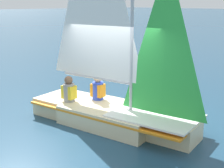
% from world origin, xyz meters
% --- Properties ---
extents(ground_plane, '(260.00, 260.00, 0.00)m').
position_xyz_m(ground_plane, '(0.00, 0.00, 0.00)').
color(ground_plane, navy).
extents(sailboat_main, '(2.60, 4.66, 6.10)m').
position_xyz_m(sailboat_main, '(0.01, -0.03, 0.81)').
color(sailboat_main, beige).
rests_on(sailboat_main, ground_plane).
extents(sailor_helm, '(0.37, 0.39, 1.16)m').
position_xyz_m(sailor_helm, '(-0.12, -0.73, 0.63)').
color(sailor_helm, black).
rests_on(sailor_helm, ground_plane).
extents(sailor_crew, '(0.37, 0.39, 1.16)m').
position_xyz_m(sailor_crew, '(0.57, -1.10, 0.62)').
color(sailor_crew, black).
rests_on(sailor_crew, ground_plane).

